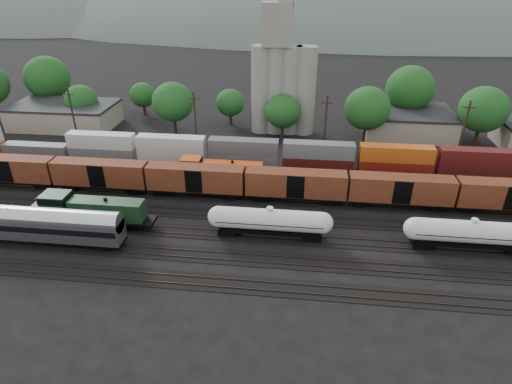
# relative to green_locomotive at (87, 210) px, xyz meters

# --- Properties ---
(ground) EXTENTS (600.00, 600.00, 0.00)m
(ground) POSITION_rel_green_locomotive_xyz_m (20.95, 5.00, -2.57)
(ground) COLOR black
(tracks) EXTENTS (180.00, 33.20, 0.20)m
(tracks) POSITION_rel_green_locomotive_xyz_m (20.95, 5.00, -2.53)
(tracks) COLOR black
(tracks) RESTS_ON ground
(green_locomotive) EXTENTS (17.04, 3.01, 4.51)m
(green_locomotive) POSITION_rel_green_locomotive_xyz_m (0.00, 0.00, 0.00)
(green_locomotive) COLOR black
(green_locomotive) RESTS_ON ground
(tank_car_a) EXTENTS (16.55, 2.96, 4.34)m
(tank_car_a) POSITION_rel_green_locomotive_xyz_m (25.29, -0.00, 0.01)
(tank_car_a) COLOR silver
(tank_car_a) RESTS_ON ground
(tank_car_b) EXTENTS (16.71, 2.99, 4.38)m
(tank_car_b) POSITION_rel_green_locomotive_xyz_m (50.72, 0.00, 0.03)
(tank_car_b) COLOR silver
(tank_car_b) RESTS_ON ground
(passenger_coach) EXTENTS (22.85, 2.82, 5.19)m
(passenger_coach) POSITION_rel_green_locomotive_xyz_m (-4.36, -5.00, 0.61)
(passenger_coach) COLOR silver
(passenger_coach) RESTS_ON ground
(orange_locomotive) EXTENTS (16.38, 2.73, 4.09)m
(orange_locomotive) POSITION_rel_green_locomotive_xyz_m (15.08, 15.00, -0.22)
(orange_locomotive) COLOR black
(orange_locomotive) RESTS_ON ground
(boxcar_string) EXTENTS (122.80, 2.90, 4.20)m
(boxcar_string) POSITION_rel_green_locomotive_xyz_m (5.25, 10.00, 0.54)
(boxcar_string) COLOR black
(boxcar_string) RESTS_ON ground
(container_wall) EXTENTS (164.74, 2.60, 5.80)m
(container_wall) POSITION_rel_green_locomotive_xyz_m (6.71, 20.00, 0.25)
(container_wall) COLOR black
(container_wall) RESTS_ON ground
(grain_silo) EXTENTS (13.40, 5.00, 29.00)m
(grain_silo) POSITION_rel_green_locomotive_xyz_m (24.23, 41.00, 8.68)
(grain_silo) COLOR gray
(grain_silo) RESTS_ON ground
(industrial_sheds) EXTENTS (119.38, 17.26, 5.10)m
(industrial_sheds) POSITION_rel_green_locomotive_xyz_m (27.58, 40.25, -0.01)
(industrial_sheds) COLOR #9E937F
(industrial_sheds) RESTS_ON ground
(tree_band) EXTENTS (162.24, 22.98, 13.36)m
(tree_band) POSITION_rel_green_locomotive_xyz_m (24.08, 41.73, 4.81)
(tree_band) COLOR black
(tree_band) RESTS_ON ground
(utility_poles) EXTENTS (122.20, 0.36, 12.00)m
(utility_poles) POSITION_rel_green_locomotive_xyz_m (20.95, 27.00, 3.64)
(utility_poles) COLOR black
(utility_poles) RESTS_ON ground
(distant_hills) EXTENTS (860.00, 286.00, 130.00)m
(distant_hills) POSITION_rel_green_locomotive_xyz_m (44.87, 265.00, -23.14)
(distant_hills) COLOR #59665B
(distant_hills) RESTS_ON ground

